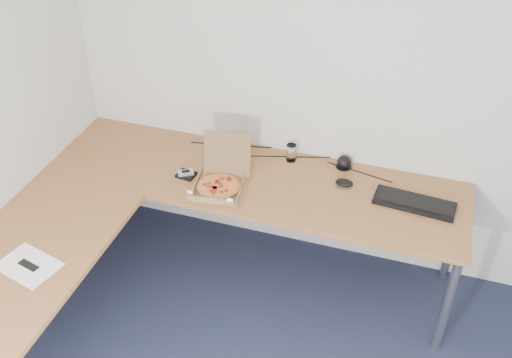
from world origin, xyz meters
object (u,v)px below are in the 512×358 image
(keyboard, at_px, (414,203))
(wallet, at_px, (186,175))
(desk, at_px, (175,215))
(pizza_box, at_px, (219,183))
(drinking_glass, at_px, (291,153))

(keyboard, height_order, wallet, keyboard)
(desk, distance_m, pizza_box, 0.33)
(pizza_box, bearing_deg, wallet, 159.60)
(keyboard, distance_m, wallet, 1.33)
(desk, xyz_separation_m, keyboard, (1.25, 0.46, 0.04))
(desk, relative_size, wallet, 23.57)
(drinking_glass, bearing_deg, keyboard, -15.65)
(keyboard, bearing_deg, pizza_box, -165.33)
(pizza_box, xyz_separation_m, wallet, (-0.23, 0.05, -0.02))
(desk, relative_size, pizza_box, 7.77)
(desk, distance_m, drinking_glass, 0.84)
(desk, bearing_deg, keyboard, 20.19)
(pizza_box, bearing_deg, drinking_glass, 42.71)
(drinking_glass, height_order, wallet, drinking_glass)
(pizza_box, bearing_deg, desk, -129.04)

